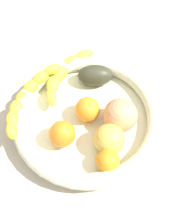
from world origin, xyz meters
TOP-DOWN VIEW (x-y plane):
  - kitchen_counter at (0.00, 0.00)cm, footprint 120.00×120.00cm
  - fruit_bowl at (0.00, 0.00)cm, footprint 35.45×35.45cm
  - banana_draped_left at (10.67, 8.31)cm, footprint 20.14×10.70cm
  - banana_draped_right at (1.21, 15.02)cm, footprint 23.06×10.14cm
  - orange_front at (0.76, 0.28)cm, footprint 5.90×5.90cm
  - orange_mid_left at (-6.56, 4.33)cm, footprint 6.00×6.00cm
  - orange_mid_right at (-10.71, -6.46)cm, footprint 5.14×5.14cm
  - apple_yellow at (-6.13, -6.04)cm, footprint 6.85×6.85cm
  - peach_blush at (0.13, -7.65)cm, footprint 7.85×7.85cm
  - avocado_dark at (11.29, -0.24)cm, footprint 7.19×9.85cm

SIDE VIEW (x-z plane):
  - kitchen_counter at x=0.00cm, z-range 0.00..3.00cm
  - fruit_bowl at x=0.00cm, z-range 3.08..8.18cm
  - banana_draped_left at x=10.67cm, z-range 4.84..9.00cm
  - orange_mid_right at x=-10.71cm, z-range 4.54..9.68cm
  - avocado_dark at x=11.29cm, z-range 4.54..9.95cm
  - orange_front at x=0.76cm, z-range 4.54..10.45cm
  - orange_mid_left at x=-6.56cm, z-range 4.54..10.55cm
  - banana_draped_right at x=1.21cm, z-range 4.79..10.40cm
  - apple_yellow at x=-6.13cm, z-range 4.54..11.39cm
  - peach_blush at x=0.13cm, z-range 4.54..12.39cm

